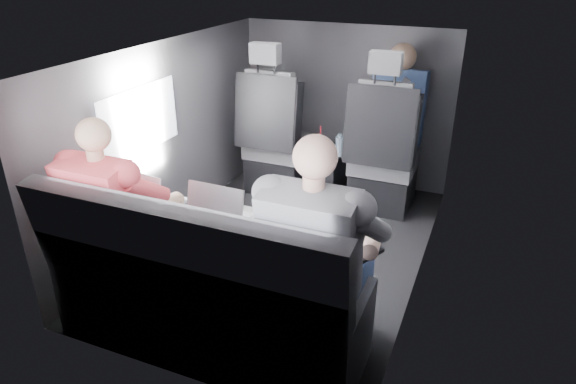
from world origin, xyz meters
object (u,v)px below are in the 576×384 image
at_px(front_seat_left, 276,146).
at_px(front_seat_right, 383,162).
at_px(rear_bench, 205,297).
at_px(water_bottle, 339,146).
at_px(soda_cup, 320,149).
at_px(laptop_white, 149,198).
at_px(laptop_silver, 224,211).
at_px(laptop_black, 336,242).
at_px(passenger_rear_left, 122,216).
at_px(passenger_front_right, 398,109).
at_px(center_console, 328,175).
at_px(passenger_rear_right, 320,256).

relative_size(front_seat_left, front_seat_right, 1.00).
height_order(front_seat_right, rear_bench, front_seat_right).
bearing_deg(water_bottle, front_seat_left, 179.49).
height_order(soda_cup, laptop_white, laptop_white).
height_order(laptop_silver, laptop_black, laptop_black).
relative_size(laptop_white, passenger_rear_left, 0.28).
bearing_deg(front_seat_right, rear_bench, -103.31).
xyz_separation_m(laptop_white, passenger_front_right, (0.99, 1.86, 0.12)).
distance_m(center_console, laptop_silver, 1.68).
distance_m(laptop_silver, passenger_rear_right, 0.66).
bearing_deg(laptop_white, rear_bench, -30.13).
xyz_separation_m(rear_bench, laptop_black, (0.60, 0.23, 0.33)).
xyz_separation_m(front_seat_left, center_console, (0.45, 0.04, -0.20)).
bearing_deg(laptop_black, passenger_rear_left, -173.12).
relative_size(center_console, passenger_front_right, 0.58).
bearing_deg(passenger_rear_right, water_bottle, 104.59).
bearing_deg(passenger_rear_right, front_seat_left, 119.42).
xyz_separation_m(rear_bench, laptop_silver, (-0.05, 0.31, 0.32)).
height_order(water_bottle, passenger_rear_left, passenger_rear_left).
bearing_deg(water_bottle, soda_cup, -145.77).
bearing_deg(soda_cup, rear_bench, -89.02).
distance_m(front_seat_left, front_seat_right, 0.90).
bearing_deg(center_console, soda_cup, -102.96).
bearing_deg(rear_bench, center_console, 90.00).
height_order(rear_bench, water_bottle, rear_bench).
distance_m(front_seat_left, passenger_rear_right, 2.09).
relative_size(soda_cup, laptop_black, 0.56).
relative_size(front_seat_left, passenger_front_right, 1.53).
distance_m(front_seat_right, passenger_rear_right, 1.83).
bearing_deg(soda_cup, front_seat_right, 11.05).
distance_m(laptop_white, laptop_black, 1.11).
relative_size(water_bottle, laptop_silver, 0.55).
distance_m(laptop_silver, passenger_rear_left, 0.54).
bearing_deg(passenger_rear_right, center_console, 107.12).
distance_m(water_bottle, laptop_silver, 1.60).
bearing_deg(passenger_front_right, water_bottle, -145.56).
bearing_deg(front_seat_right, laptop_silver, -107.43).
bearing_deg(rear_bench, front_seat_right, 76.69).
relative_size(front_seat_right, center_console, 2.64).
bearing_deg(soda_cup, water_bottle, 34.23).
xyz_separation_m(soda_cup, passenger_rear_right, (0.60, -1.71, 0.17)).
height_order(water_bottle, laptop_white, laptop_white).
xyz_separation_m(front_seat_right, passenger_rear_left, (-0.99, -1.81, 0.21)).
distance_m(laptop_black, passenger_rear_left, 1.15).
bearing_deg(laptop_white, passenger_rear_right, -10.55).
bearing_deg(laptop_white, laptop_silver, 2.30).
distance_m(rear_bench, laptop_white, 0.67).
bearing_deg(front_seat_left, laptop_silver, -75.80).
bearing_deg(passenger_rear_left, laptop_white, 81.67).
relative_size(rear_bench, laptop_silver, 4.86).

